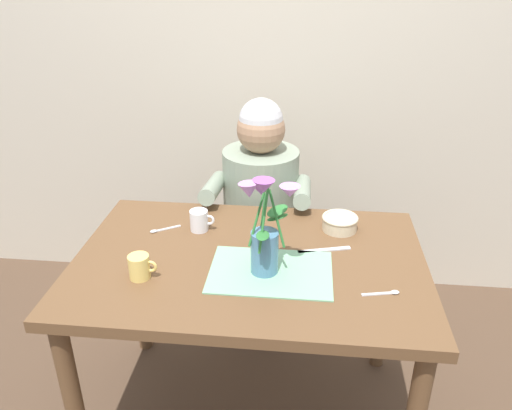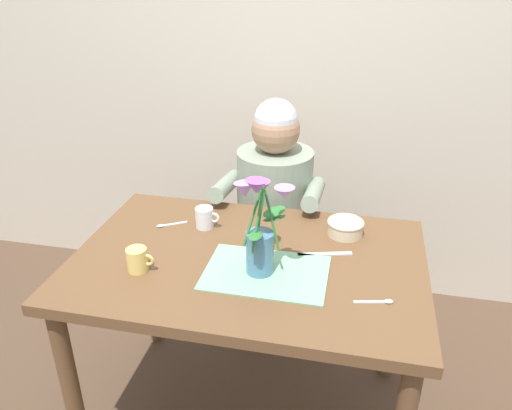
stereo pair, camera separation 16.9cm
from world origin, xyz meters
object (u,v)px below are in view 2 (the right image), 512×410
Objects in this scene: dinner_knife at (325,254)px; seated_person at (274,220)px; ceramic_mug at (138,260)px; ceramic_bowl at (345,227)px; tea_cup at (205,218)px; flower_vase at (260,228)px.

seated_person is at bearing 101.63° from dinner_knife.
ceramic_mug is at bearing -174.57° from dinner_knife.
ceramic_bowl is at bearing 30.71° from ceramic_mug.
tea_cup reaches higher than dinner_knife.
seated_person is at bearing 96.49° from flower_vase.
flower_vase is at bearing 11.39° from ceramic_mug.
seated_person is 0.55m from ceramic_bowl.
flower_vase reaches higher than ceramic_mug.
flower_vase is at bearing -129.97° from ceramic_bowl.
seated_person reaches higher than flower_vase.
tea_cup is at bearing -116.28° from seated_person.
flower_vase is 0.38m from tea_cup.
ceramic_bowl is 0.72× the size of dinner_knife.
tea_cup is at bearing 136.90° from flower_vase.
flower_vase is 1.86× the size of dinner_knife.
flower_vase is 0.29m from dinner_knife.
flower_vase is 0.42m from ceramic_mug.
flower_vase reaches higher than dinner_knife.
dinner_knife is at bearing 20.95° from ceramic_mug.
tea_cup is at bearing 152.08° from dinner_knife.
ceramic_mug reaches higher than ceramic_bowl.
ceramic_mug is at bearing -110.99° from tea_cup.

